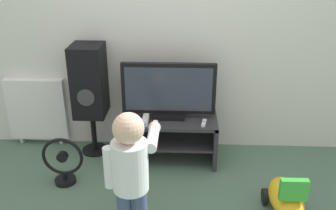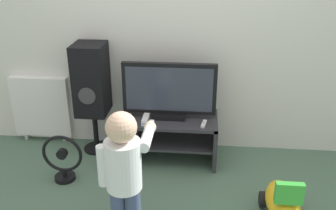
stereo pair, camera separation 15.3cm
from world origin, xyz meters
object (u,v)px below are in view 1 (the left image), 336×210
speaker_tower (89,83)px  radiator (37,110)px  child (131,166)px  remote_primary (204,123)px  floor_fan (63,163)px  television (169,91)px  ride_on_toy (286,198)px  game_console (146,120)px

speaker_tower → radiator: size_ratio=1.56×
child → radiator: bearing=131.6°
remote_primary → floor_fan: bearing=-164.9°
television → ride_on_toy: bearing=-41.6°
ride_on_toy → child: bearing=-168.3°
floor_fan → radiator: radiator is taller
floor_fan → radiator: (-0.46, 0.70, 0.18)m
game_console → radiator: (-1.15, 0.36, -0.08)m
ride_on_toy → radiator: bearing=155.3°
child → television: bearing=78.9°
speaker_tower → radiator: speaker_tower is taller
remote_primary → floor_fan: (-1.21, -0.33, -0.25)m
television → game_console: size_ratio=4.64×
television → speaker_tower: bearing=174.1°
child → speaker_tower: bearing=115.4°
child → speaker_tower: 1.27m
television → game_console: (-0.20, -0.13, -0.23)m
television → child: (-0.21, -1.06, -0.13)m
remote_primary → child: 1.07m
television → speaker_tower: 0.75m
child → radiator: (-1.14, 1.29, -0.19)m
radiator → child: bearing=-48.4°
game_console → child: size_ratio=0.19×
television → speaker_tower: size_ratio=0.79×
remote_primary → child: size_ratio=0.14×
game_console → speaker_tower: speaker_tower is taller
child → radiator: size_ratio=1.37×
game_console → floor_fan: game_console is taller
game_console → radiator: bearing=162.8°
child → floor_fan: size_ratio=2.18×
floor_fan → television: bearing=28.0°
television → floor_fan: bearing=-152.0°
remote_primary → radiator: bearing=167.6°
television → speaker_tower: speaker_tower is taller
remote_primary → child: child is taller
television → ride_on_toy: (0.93, -0.83, -0.53)m
television → speaker_tower: (-0.75, 0.08, 0.04)m
remote_primary → radiator: 1.72m
remote_primary → ride_on_toy: (0.60, -0.68, -0.29)m
child → floor_fan: bearing=139.2°
remote_primary → ride_on_toy: remote_primary is taller
game_console → remote_primary: 0.53m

